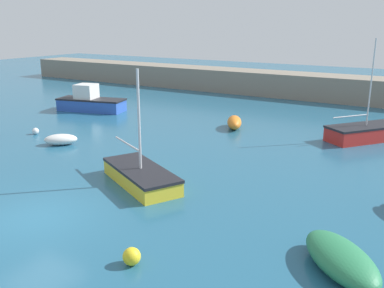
{
  "coord_description": "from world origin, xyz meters",
  "views": [
    {
      "loc": [
        11.9,
        -8.88,
        6.66
      ],
      "look_at": [
        0.79,
        9.19,
        0.59
      ],
      "focal_mm": 40.0,
      "sensor_mm": 36.0,
      "label": 1
    }
  ],
  "objects_px": {
    "open_tender_yellow": "(341,259)",
    "sailboat_tall_mast": "(365,132)",
    "dinghy_near_pier": "(61,139)",
    "motorboat_with_cabin": "(90,102)",
    "sailboat_short_mast": "(141,176)",
    "fishing_dinghy_green": "(234,122)",
    "mooring_buoy_yellow": "(132,256)",
    "mooring_buoy_white": "(36,131)"
  },
  "relations": [
    {
      "from": "open_tender_yellow",
      "to": "sailboat_tall_mast",
      "type": "bearing_deg",
      "value": 145.38
    },
    {
      "from": "sailboat_tall_mast",
      "to": "dinghy_near_pier",
      "type": "distance_m",
      "value": 17.52
    },
    {
      "from": "motorboat_with_cabin",
      "to": "open_tender_yellow",
      "type": "xyz_separation_m",
      "value": [
        21.9,
        -12.72,
        -0.32
      ]
    },
    {
      "from": "dinghy_near_pier",
      "to": "sailboat_short_mast",
      "type": "bearing_deg",
      "value": 121.98
    },
    {
      "from": "fishing_dinghy_green",
      "to": "mooring_buoy_yellow",
      "type": "height_order",
      "value": "fishing_dinghy_green"
    },
    {
      "from": "sailboat_tall_mast",
      "to": "open_tender_yellow",
      "type": "distance_m",
      "value": 14.92
    },
    {
      "from": "motorboat_with_cabin",
      "to": "dinghy_near_pier",
      "type": "height_order",
      "value": "motorboat_with_cabin"
    },
    {
      "from": "sailboat_tall_mast",
      "to": "motorboat_with_cabin",
      "type": "distance_m",
      "value": 19.97
    },
    {
      "from": "dinghy_near_pier",
      "to": "mooring_buoy_yellow",
      "type": "bearing_deg",
      "value": 106.02
    },
    {
      "from": "sailboat_tall_mast",
      "to": "fishing_dinghy_green",
      "type": "xyz_separation_m",
      "value": [
        -7.77,
        -1.42,
        -0.06
      ]
    },
    {
      "from": "sailboat_tall_mast",
      "to": "dinghy_near_pier",
      "type": "relative_size",
      "value": 2.9
    },
    {
      "from": "motorboat_with_cabin",
      "to": "open_tender_yellow",
      "type": "distance_m",
      "value": 25.33
    },
    {
      "from": "sailboat_short_mast",
      "to": "open_tender_yellow",
      "type": "distance_m",
      "value": 9.13
    },
    {
      "from": "sailboat_tall_mast",
      "to": "mooring_buoy_yellow",
      "type": "bearing_deg",
      "value": -153.1
    },
    {
      "from": "motorboat_with_cabin",
      "to": "mooring_buoy_yellow",
      "type": "bearing_deg",
      "value": -57.14
    },
    {
      "from": "open_tender_yellow",
      "to": "mooring_buoy_yellow",
      "type": "bearing_deg",
      "value": -104.08
    },
    {
      "from": "fishing_dinghy_green",
      "to": "mooring_buoy_white",
      "type": "distance_m",
      "value": 12.47
    },
    {
      "from": "sailboat_short_mast",
      "to": "motorboat_with_cabin",
      "type": "height_order",
      "value": "sailboat_short_mast"
    },
    {
      "from": "mooring_buoy_white",
      "to": "fishing_dinghy_green",
      "type": "bearing_deg",
      "value": 38.36
    },
    {
      "from": "sailboat_tall_mast",
      "to": "open_tender_yellow",
      "type": "relative_size",
      "value": 1.78
    },
    {
      "from": "sailboat_tall_mast",
      "to": "fishing_dinghy_green",
      "type": "distance_m",
      "value": 7.9
    },
    {
      "from": "motorboat_with_cabin",
      "to": "sailboat_short_mast",
      "type": "bearing_deg",
      "value": -52.8
    },
    {
      "from": "sailboat_tall_mast",
      "to": "mooring_buoy_white",
      "type": "distance_m",
      "value": 19.79
    },
    {
      "from": "sailboat_tall_mast",
      "to": "fishing_dinghy_green",
      "type": "height_order",
      "value": "sailboat_tall_mast"
    },
    {
      "from": "sailboat_tall_mast",
      "to": "fishing_dinghy_green",
      "type": "relative_size",
      "value": 2.42
    },
    {
      "from": "dinghy_near_pier",
      "to": "mooring_buoy_white",
      "type": "bearing_deg",
      "value": -54.51
    },
    {
      "from": "dinghy_near_pier",
      "to": "sailboat_tall_mast",
      "type": "bearing_deg",
      "value": 174.48
    },
    {
      "from": "open_tender_yellow",
      "to": "dinghy_near_pier",
      "type": "relative_size",
      "value": 1.63
    },
    {
      "from": "sailboat_short_mast",
      "to": "open_tender_yellow",
      "type": "relative_size",
      "value": 1.49
    },
    {
      "from": "open_tender_yellow",
      "to": "fishing_dinghy_green",
      "type": "bearing_deg",
      "value": 173.83
    },
    {
      "from": "sailboat_short_mast",
      "to": "dinghy_near_pier",
      "type": "bearing_deg",
      "value": -170.63
    },
    {
      "from": "sailboat_short_mast",
      "to": "dinghy_near_pier",
      "type": "distance_m",
      "value": 8.02
    },
    {
      "from": "sailboat_short_mast",
      "to": "mooring_buoy_white",
      "type": "bearing_deg",
      "value": -169.62
    },
    {
      "from": "open_tender_yellow",
      "to": "mooring_buoy_white",
      "type": "distance_m",
      "value": 20.37
    },
    {
      "from": "sailboat_short_mast",
      "to": "mooring_buoy_white",
      "type": "height_order",
      "value": "sailboat_short_mast"
    },
    {
      "from": "sailboat_tall_mast",
      "to": "sailboat_short_mast",
      "type": "bearing_deg",
      "value": -171.75
    },
    {
      "from": "fishing_dinghy_green",
      "to": "mooring_buoy_white",
      "type": "height_order",
      "value": "fishing_dinghy_green"
    },
    {
      "from": "motorboat_with_cabin",
      "to": "fishing_dinghy_green",
      "type": "xyz_separation_m",
      "value": [
        12.1,
        0.64,
        -0.3
      ]
    },
    {
      "from": "sailboat_short_mast",
      "to": "mooring_buoy_yellow",
      "type": "height_order",
      "value": "sailboat_short_mast"
    },
    {
      "from": "fishing_dinghy_green",
      "to": "dinghy_near_pier",
      "type": "xyz_separation_m",
      "value": [
        -6.64,
        -8.54,
        -0.1
      ]
    },
    {
      "from": "sailboat_short_mast",
      "to": "motorboat_with_cabin",
      "type": "relative_size",
      "value": 0.88
    },
    {
      "from": "open_tender_yellow",
      "to": "dinghy_near_pier",
      "type": "bearing_deg",
      "value": -148.79
    }
  ]
}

